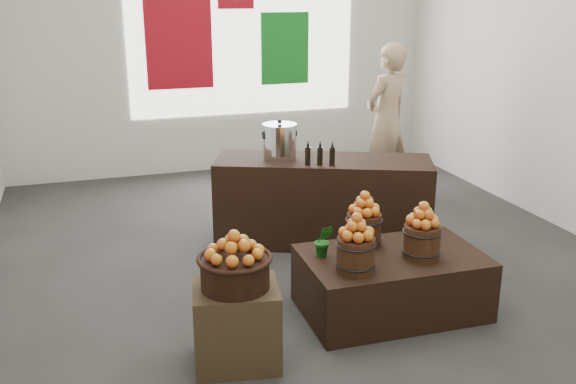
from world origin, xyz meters
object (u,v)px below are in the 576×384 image
object	(u,v)px
wicker_basket	(235,273)
display_table	(391,283)
crate	(236,325)
shopper	(386,120)
counter	(323,201)
stock_pot_left	(280,142)

from	to	relation	value
wicker_basket	display_table	size ratio (longest dim) A/B	0.33
crate	shopper	size ratio (longest dim) A/B	0.31
crate	counter	xyz separation A→B (m)	(1.38, 1.93, 0.15)
display_table	wicker_basket	bearing A→B (deg)	-164.42
display_table	stock_pot_left	distance (m)	1.97
wicker_basket	shopper	bearing A→B (deg)	50.12
crate	shopper	distance (m)	4.31
counter	shopper	world-z (taller)	shopper
wicker_basket	stock_pot_left	distance (m)	2.35
shopper	counter	bearing A→B (deg)	19.30
crate	display_table	size ratio (longest dim) A/B	0.41
counter	stock_pot_left	size ratio (longest dim) A/B	6.47
display_table	counter	world-z (taller)	counter
counter	shopper	bearing A→B (deg)	67.35
stock_pot_left	shopper	world-z (taller)	shopper
display_table	crate	bearing A→B (deg)	-164.42
stock_pot_left	shopper	distance (m)	2.11
wicker_basket	display_table	distance (m)	1.49
crate	counter	bearing A→B (deg)	54.52
stock_pot_left	wicker_basket	bearing A→B (deg)	-114.74
shopper	display_table	bearing A→B (deg)	39.74
wicker_basket	display_table	xyz separation A→B (m)	(1.38, 0.36, -0.45)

